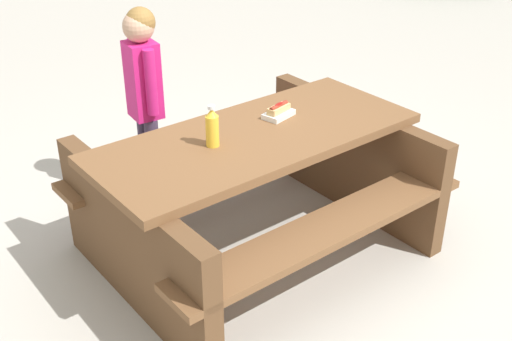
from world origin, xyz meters
TOP-DOWN VIEW (x-y plane):
  - ground_plane at (0.00, 0.00)m, footprint 30.00×30.00m
  - picnic_table at (0.00, 0.00)m, footprint 2.02×1.69m
  - soda_bottle at (-0.25, 0.07)m, footprint 0.07×0.07m
  - hotdog_tray at (0.25, 0.05)m, footprint 0.18×0.12m
  - child_in_coat at (0.01, 0.94)m, footprint 0.23×0.30m

SIDE VIEW (x-z plane):
  - ground_plane at x=0.00m, z-range 0.00..0.00m
  - picnic_table at x=0.00m, z-range 0.07..0.82m
  - hotdog_tray at x=0.25m, z-range 0.74..0.82m
  - child_in_coat at x=0.01m, z-range 0.18..1.44m
  - soda_bottle at x=-0.25m, z-range 0.74..0.96m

